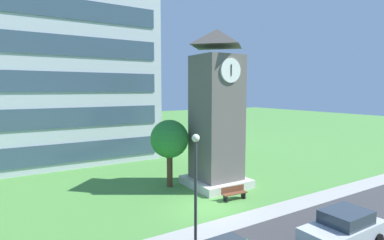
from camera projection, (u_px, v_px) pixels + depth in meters
ground_plane at (208, 207)px, 19.40m from camera, size 160.00×160.00×0.00m
kerb_strip at (234, 222)px, 17.23m from camera, size 120.00×1.60×0.01m
office_building at (42, 36)px, 31.69m from camera, size 20.91×12.24×25.60m
clock_tower at (217, 117)px, 23.31m from camera, size 4.19×4.19×11.72m
park_bench at (234, 193)px, 20.74m from camera, size 1.83×0.62×0.88m
street_lamp at (196, 178)px, 14.05m from camera, size 0.36×0.36×5.34m
tree_by_building at (169, 139)px, 23.25m from camera, size 2.86×2.86×5.08m
parked_car_silver at (344, 229)px, 14.51m from camera, size 4.35×2.08×1.69m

